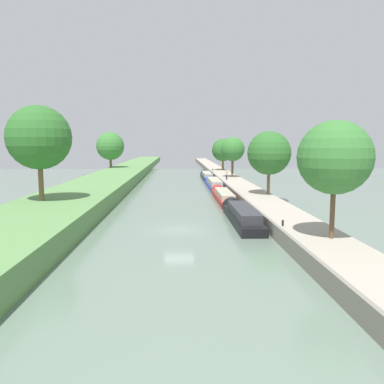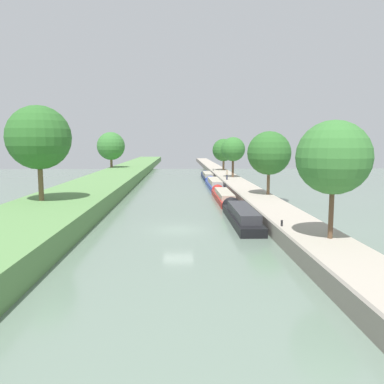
# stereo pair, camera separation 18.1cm
# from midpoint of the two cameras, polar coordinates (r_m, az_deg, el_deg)

# --- Properties ---
(ground_plane) EXTENTS (160.00, 160.00, 0.00)m
(ground_plane) POSITION_cam_midpoint_polar(r_m,az_deg,el_deg) (33.05, -1.86, -5.53)
(ground_plane) COLOR slate
(left_grassy_bank) EXTENTS (8.49, 260.00, 1.79)m
(left_grassy_bank) POSITION_cam_midpoint_polar(r_m,az_deg,el_deg) (34.87, -21.40, -3.85)
(left_grassy_bank) COLOR #5B894C
(left_grassy_bank) RESTS_ON ground_plane
(right_towpath) EXTENTS (3.95, 260.00, 1.13)m
(right_towpath) POSITION_cam_midpoint_polar(r_m,az_deg,el_deg) (34.23, 14.05, -4.33)
(right_towpath) COLOR #A89E8E
(right_towpath) RESTS_ON ground_plane
(stone_quay) EXTENTS (0.25, 260.00, 1.18)m
(stone_quay) POSITION_cam_midpoint_polar(r_m,az_deg,el_deg) (33.71, 10.61, -4.37)
(stone_quay) COLOR gray
(stone_quay) RESTS_ON ground_plane
(narrowboat_black) EXTENTS (2.11, 13.38, 2.16)m
(narrowboat_black) POSITION_cam_midpoint_polar(r_m,az_deg,el_deg) (36.81, 7.20, -3.29)
(narrowboat_black) COLOR black
(narrowboat_black) RESTS_ON ground_plane
(narrowboat_red) EXTENTS (1.95, 14.19, 1.88)m
(narrowboat_red) POSITION_cam_midpoint_polar(r_m,az_deg,el_deg) (50.52, 4.63, -0.54)
(narrowboat_red) COLOR maroon
(narrowboat_red) RESTS_ON ground_plane
(narrowboat_blue) EXTENTS (2.03, 15.16, 2.11)m
(narrowboat_blue) POSITION_cam_midpoint_polar(r_m,az_deg,el_deg) (64.87, 3.29, 1.22)
(narrowboat_blue) COLOR #283D93
(narrowboat_blue) RESTS_ON ground_plane
(narrowboat_navy) EXTENTS (1.92, 14.82, 1.95)m
(narrowboat_navy) POSITION_cam_midpoint_polar(r_m,az_deg,el_deg) (81.28, 2.29, 2.37)
(narrowboat_navy) COLOR #141E42
(narrowboat_navy) RESTS_ON ground_plane
(tree_rightbank_near) EXTENTS (4.70, 4.70, 7.56)m
(tree_rightbank_near) POSITION_cam_midpoint_polar(r_m,az_deg,el_deg) (26.33, 20.09, 4.72)
(tree_rightbank_near) COLOR brown
(tree_rightbank_near) RESTS_ON right_towpath
(tree_rightbank_midnear) EXTENTS (5.18, 5.18, 7.54)m
(tree_rightbank_midnear) POSITION_cam_midpoint_polar(r_m,az_deg,el_deg) (47.54, 11.25, 5.57)
(tree_rightbank_midnear) COLOR brown
(tree_rightbank_midnear) RESTS_ON right_towpath
(tree_rightbank_midfar) EXTENTS (4.34, 4.34, 7.23)m
(tree_rightbank_midfar) POSITION_cam_midpoint_polar(r_m,az_deg,el_deg) (71.33, 6.07, 6.20)
(tree_rightbank_midfar) COLOR brown
(tree_rightbank_midfar) RESTS_ON right_towpath
(tree_rightbank_far) EXTENTS (5.12, 5.12, 7.16)m
(tree_rightbank_far) POSITION_cam_midpoint_polar(r_m,az_deg,el_deg) (90.27, 4.68, 6.10)
(tree_rightbank_far) COLOR brown
(tree_rightbank_far) RESTS_ON right_towpath
(tree_leftbank_downstream) EXTENTS (6.26, 6.26, 7.97)m
(tree_leftbank_downstream) POSITION_cam_midpoint_polar(r_m,az_deg,el_deg) (90.59, -11.65, 6.56)
(tree_leftbank_downstream) COLOR brown
(tree_leftbank_downstream) RESTS_ON left_grassy_bank
(tree_leftbank_upstream) EXTENTS (6.00, 6.00, 8.97)m
(tree_leftbank_upstream) POSITION_cam_midpoint_polar(r_m,az_deg,el_deg) (39.67, -21.30, 7.37)
(tree_leftbank_upstream) COLOR brown
(tree_leftbank_upstream) RESTS_ON left_grassy_bank
(person_walking) EXTENTS (0.34, 0.34, 1.66)m
(person_walking) POSITION_cam_midpoint_polar(r_m,az_deg,el_deg) (66.48, 5.19, 2.55)
(person_walking) COLOR #282D42
(person_walking) RESTS_ON right_towpath
(mooring_bollard_near) EXTENTS (0.16, 0.16, 0.45)m
(mooring_bollard_near) POSITION_cam_midpoint_polar(r_m,az_deg,el_deg) (29.83, 13.11, -4.43)
(mooring_bollard_near) COLOR black
(mooring_bollard_near) RESTS_ON right_towpath
(mooring_bollard_far) EXTENTS (0.16, 0.16, 0.45)m
(mooring_bollard_far) POSITION_cam_midpoint_polar(r_m,az_deg,el_deg) (87.82, 3.15, 3.24)
(mooring_bollard_far) COLOR black
(mooring_bollard_far) RESTS_ON right_towpath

